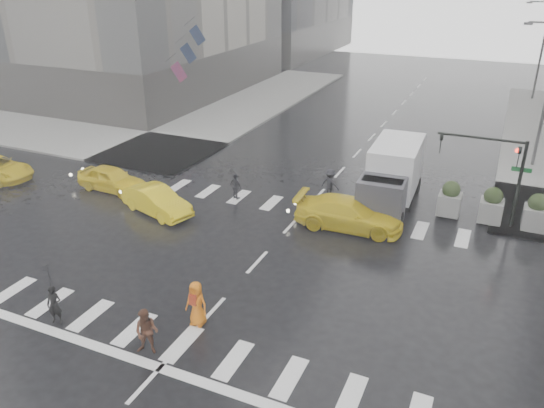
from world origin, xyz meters
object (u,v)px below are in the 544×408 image
at_px(traffic_signal_pole, 500,164).
at_px(pedestrian_brown, 147,332).
at_px(taxi_mid, 157,201).
at_px(box_truck, 392,175).
at_px(taxi_front, 111,179).
at_px(pedestrian_orange, 197,304).

relative_size(traffic_signal_pole, pedestrian_brown, 2.67).
distance_m(taxi_mid, box_truck, 12.38).
bearing_deg(taxi_mid, box_truck, -44.74).
height_order(taxi_front, box_truck, box_truck).
bearing_deg(pedestrian_orange, box_truck, 73.20).
relative_size(taxi_front, box_truck, 0.66).
distance_m(traffic_signal_pole, taxi_mid, 17.07).
xyz_separation_m(traffic_signal_pole, pedestrian_orange, (-9.10, -12.81, -2.34)).
bearing_deg(box_truck, taxi_mid, -153.96).
distance_m(pedestrian_orange, taxi_mid, 9.93).
bearing_deg(traffic_signal_pole, box_truck, 177.61).
height_order(pedestrian_orange, box_truck, box_truck).
xyz_separation_m(pedestrian_brown, box_truck, (4.74, 15.02, 0.94)).
height_order(traffic_signal_pole, taxi_front, traffic_signal_pole).
bearing_deg(traffic_signal_pole, pedestrian_brown, -123.50).
bearing_deg(pedestrian_brown, box_truck, 55.84).
bearing_deg(pedestrian_brown, taxi_front, 117.28).
bearing_deg(box_truck, pedestrian_orange, -109.35).
xyz_separation_m(taxi_front, taxi_mid, (4.19, -1.52, -0.00)).
height_order(traffic_signal_pole, box_truck, traffic_signal_pole).
distance_m(pedestrian_brown, taxi_mid, 11.06).
xyz_separation_m(pedestrian_orange, taxi_front, (-11.02, 8.72, -0.18)).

